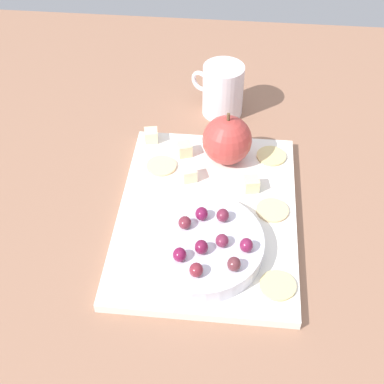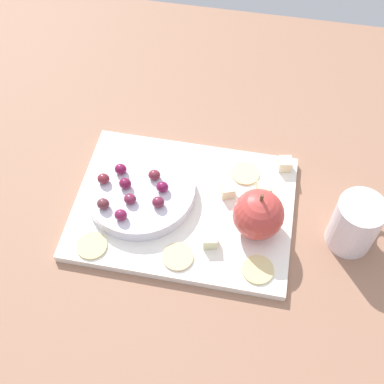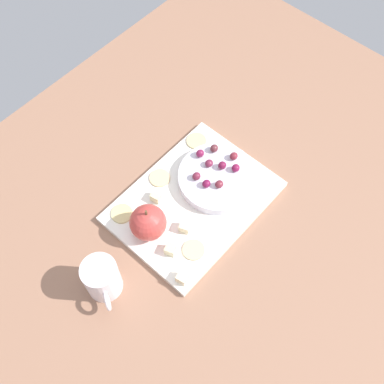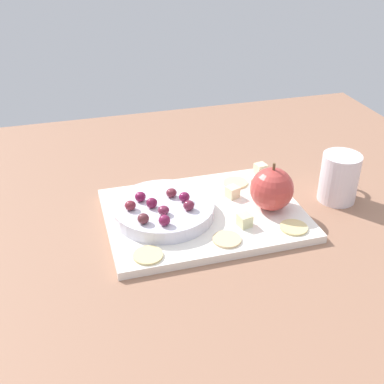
{
  "view_description": "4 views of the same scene",
  "coord_description": "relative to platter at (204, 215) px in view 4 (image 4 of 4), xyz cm",
  "views": [
    {
      "loc": [
        -51.45,
        -4.84,
        64.94
      ],
      "look_at": [
        5.23,
        0.7,
        8.25
      ],
      "focal_mm": 51.32,
      "sensor_mm": 36.0,
      "label": 1
    },
    {
      "loc": [
        13.15,
        -45.26,
        73.99
      ],
      "look_at": [
        5.02,
        -2.39,
        11.09
      ],
      "focal_mm": 46.81,
      "sensor_mm": 36.0,
      "label": 2
    },
    {
      "loc": [
        41.77,
        31.92,
        99.65
      ],
      "look_at": [
        3.53,
        -2.23,
        9.07
      ],
      "focal_mm": 44.68,
      "sensor_mm": 36.0,
      "label": 3
    },
    {
      "loc": [
        -18.91,
        -72.22,
        53.59
      ],
      "look_at": [
        1.15,
        -2.1,
        10.75
      ],
      "focal_mm": 45.51,
      "sensor_mm": 36.0,
      "label": 4
    }
  ],
  "objects": [
    {
      "name": "cracker_1",
      "position": [
        -12.37,
        -10.15,
        0.93
      ],
      "size": [
        4.77,
        4.77,
        0.4
      ],
      "primitive_type": "cylinder",
      "color": "#D5C183",
      "rests_on": "platter"
    },
    {
      "name": "cup",
      "position": [
        26.58,
        -0.57,
        3.99
      ],
      "size": [
        7.44,
        9.65,
        9.45
      ],
      "color": "silver",
      "rests_on": "table"
    },
    {
      "name": "cracker_3",
      "position": [
        0.99,
        -9.53,
        0.93
      ],
      "size": [
        4.77,
        4.77,
        0.4
      ],
      "primitive_type": "cylinder",
      "color": "#DEBB88",
      "rests_on": "platter"
    },
    {
      "name": "table",
      "position": [
        -3.54,
        1.71,
        -3.05
      ],
      "size": [
        129.71,
        105.83,
        4.65
      ],
      "primitive_type": "cube",
      "color": "#91654E",
      "rests_on": "ground"
    },
    {
      "name": "cracker_0",
      "position": [
        13.12,
        -9.43,
        0.93
      ],
      "size": [
        4.77,
        4.77,
        0.4
      ],
      "primitive_type": "cylinder",
      "color": "#D9C381",
      "rests_on": "platter"
    },
    {
      "name": "apple_stem",
      "position": [
        11.97,
        -2.13,
        9.18
      ],
      "size": [
        0.5,
        0.5,
        1.2
      ],
      "primitive_type": "cylinder",
      "color": "brown",
      "rests_on": "apple_whole"
    },
    {
      "name": "grape_6",
      "position": [
        -3.65,
        0.56,
        4.0
      ],
      "size": [
        1.96,
        1.76,
        1.77
      ],
      "primitive_type": "ellipsoid",
      "color": "maroon",
      "rests_on": "serving_dish"
    },
    {
      "name": "grape_3",
      "position": [
        -10.99,
        2.77,
        4.01
      ],
      "size": [
        1.96,
        1.76,
        1.78
      ],
      "primitive_type": "ellipsoid",
      "color": "maroon",
      "rests_on": "serving_dish"
    },
    {
      "name": "grape_8",
      "position": [
        -13.2,
        0.41,
        3.98
      ],
      "size": [
        1.96,
        1.76,
        1.72
      ],
      "primitive_type": "ellipsoid",
      "color": "maroon",
      "rests_on": "serving_dish"
    },
    {
      "name": "platter",
      "position": [
        0.0,
        0.0,
        0.0
      ],
      "size": [
        35.21,
        25.99,
        1.46
      ],
      "primitive_type": "cube",
      "color": "white",
      "rests_on": "table"
    },
    {
      "name": "serving_dish",
      "position": [
        -7.32,
        0.68,
        1.92
      ],
      "size": [
        17.9,
        17.9,
        2.39
      ],
      "primitive_type": "cylinder",
      "color": "silver",
      "rests_on": "platter"
    },
    {
      "name": "apple_whole",
      "position": [
        11.97,
        -2.13,
        4.65
      ],
      "size": [
        7.85,
        7.85,
        7.85
      ],
      "primitive_type": "sphere",
      "color": "#B83C37",
      "rests_on": "platter"
    },
    {
      "name": "cheese_cube_2",
      "position": [
        5.32,
        -6.3,
        1.81
      ],
      "size": [
        2.55,
        2.55,
        2.16
      ],
      "primitive_type": "cube",
      "rotation": [
        0.0,
        0.0,
        0.2
      ],
      "color": "beige",
      "rests_on": "platter"
    },
    {
      "name": "grape_1",
      "position": [
        -5.35,
        2.71,
        3.94
      ],
      "size": [
        1.96,
        1.76,
        1.64
      ],
      "primitive_type": "ellipsoid",
      "color": "maroon",
      "rests_on": "serving_dish"
    },
    {
      "name": "cheese_cube_3",
      "position": [
        12.44,
        4.65,
        1.81
      ],
      "size": [
        2.75,
        2.75,
        2.16
      ],
      "primitive_type": "cube",
      "rotation": [
        0.0,
        0.0,
        0.34
      ],
      "color": "beige",
      "rests_on": "platter"
    },
    {
      "name": "cheese_cube_0",
      "position": [
        6.61,
        3.36,
        1.81
      ],
      "size": [
        2.78,
        2.78,
        2.16
      ],
      "primitive_type": "cube",
      "rotation": [
        0.0,
        0.0,
        0.36
      ],
      "color": "beige",
      "rests_on": "platter"
    },
    {
      "name": "cheese_cube_1",
      "position": [
        15.39,
        10.59,
        1.81
      ],
      "size": [
        2.53,
        2.53,
        2.16
      ],
      "primitive_type": "cube",
      "rotation": [
        0.0,
        0.0,
        0.19
      ],
      "color": "beige",
      "rests_on": "platter"
    },
    {
      "name": "cracker_2",
      "position": [
        9.04,
        8.01,
        0.93
      ],
      "size": [
        4.77,
        4.77,
        0.4
      ],
      "primitive_type": "cylinder",
      "color": "beige",
      "rests_on": "platter"
    },
    {
      "name": "grape_2",
      "position": [
        -11.84,
        -4.28,
        4.02
      ],
      "size": [
        1.96,
        1.76,
        1.8
      ],
      "primitive_type": "ellipsoid",
      "color": "brown",
      "rests_on": "serving_dish"
    },
    {
      "name": "grape_0",
      "position": [
        -4.03,
        -2.37,
        4.0
      ],
      "size": [
        1.96,
        1.76,
        1.76
      ],
      "primitive_type": "ellipsoid",
      "color": "maroon",
      "rests_on": "serving_dish"
    },
    {
      "name": "grape_5",
      "position": [
        -8.61,
        -5.75,
        4.04
      ],
      "size": [
        1.96,
        1.76,
        1.85
      ],
      "primitive_type": "ellipsoid",
      "color": "maroon",
      "rests_on": "serving_dish"
    },
    {
      "name": "grape_7",
      "position": [
        -9.49,
        0.09,
        4.04
      ],
      "size": [
        1.96,
        1.76,
        1.86
      ],
      "primitive_type": "ellipsoid",
      "color": "maroon",
      "rests_on": "serving_dish"
    },
    {
      "name": "grape_4",
      "position": [
        -8.02,
        -2.54,
        3.9
      ],
      "size": [
        1.96,
        1.76,
        1.58
      ],
      "primitive_type": "ellipsoid",
      "color": "maroon",
      "rests_on": "serving_dish"
    }
  ]
}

